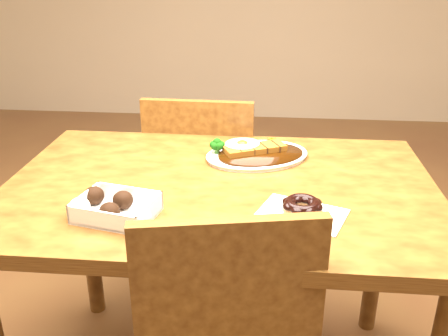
# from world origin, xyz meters

# --- Properties ---
(table) EXTENTS (1.20, 0.80, 0.75)m
(table) POSITION_xyz_m (0.00, 0.00, 0.65)
(table) COLOR #44230D
(table) RESTS_ON ground
(chair_far) EXTENTS (0.43, 0.43, 0.87)m
(chair_far) POSITION_xyz_m (-0.12, 0.53, 0.48)
(chair_far) COLOR #44230D
(chair_far) RESTS_ON ground
(katsu_curry_plate) EXTENTS (0.38, 0.33, 0.06)m
(katsu_curry_plate) POSITION_xyz_m (0.09, 0.20, 0.77)
(katsu_curry_plate) COLOR white
(katsu_curry_plate) RESTS_ON table
(donut_box) EXTENTS (0.22, 0.18, 0.05)m
(donut_box) POSITION_xyz_m (-0.24, -0.21, 0.78)
(donut_box) COLOR white
(donut_box) RESTS_ON table
(pon_de_ring) EXTENTS (0.24, 0.21, 0.04)m
(pon_de_ring) POSITION_xyz_m (0.22, -0.16, 0.77)
(pon_de_ring) COLOR silver
(pon_de_ring) RESTS_ON table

